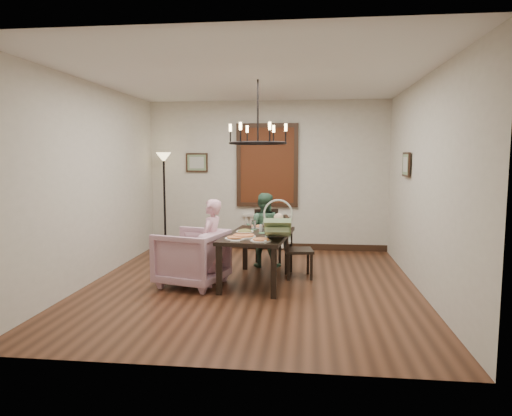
% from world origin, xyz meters
% --- Properties ---
extents(room_shell, '(4.51, 5.00, 2.81)m').
position_xyz_m(room_shell, '(0.00, 0.37, 1.40)').
color(room_shell, brown).
rests_on(room_shell, ground).
extents(dining_table, '(0.99, 1.56, 0.69)m').
position_xyz_m(dining_table, '(0.08, 0.16, 0.61)').
color(dining_table, black).
rests_on(dining_table, room_shell).
extents(chair_far, '(0.49, 0.49, 0.90)m').
position_xyz_m(chair_far, '(0.13, 1.25, 0.45)').
color(chair_far, black).
rests_on(chair_far, room_shell).
extents(chair_right, '(0.46, 0.46, 0.91)m').
position_xyz_m(chair_right, '(0.64, 0.49, 0.46)').
color(chair_right, black).
rests_on(chair_right, room_shell).
extents(armchair, '(1.04, 1.02, 0.77)m').
position_xyz_m(armchair, '(-0.81, -0.08, 0.39)').
color(armchair, '#C798AD').
rests_on(armchair, room_shell).
extents(elderly_woman, '(0.31, 0.40, 0.99)m').
position_xyz_m(elderly_woman, '(-0.53, -0.08, 0.49)').
color(elderly_woman, '#EBA6BA').
rests_on(elderly_woman, room_shell).
extents(seated_man, '(0.52, 0.42, 0.99)m').
position_xyz_m(seated_man, '(0.07, 1.10, 0.49)').
color(seated_man, '#3C654B').
rests_on(seated_man, room_shell).
extents(baby_bouncer, '(0.43, 0.57, 0.36)m').
position_xyz_m(baby_bouncer, '(0.39, -0.28, 0.87)').
color(baby_bouncer, '#A5CC8D').
rests_on(baby_bouncer, dining_table).
extents(salad_bowl, '(0.29, 0.29, 0.07)m').
position_xyz_m(salad_bowl, '(-0.09, 0.03, 0.73)').
color(salad_bowl, white).
rests_on(salad_bowl, dining_table).
extents(pizza_platter, '(0.32, 0.32, 0.04)m').
position_xyz_m(pizza_platter, '(-0.08, -0.15, 0.71)').
color(pizza_platter, tan).
rests_on(pizza_platter, dining_table).
extents(drinking_glass, '(0.08, 0.08, 0.16)m').
position_xyz_m(drinking_glass, '(0.17, 0.29, 0.77)').
color(drinking_glass, silver).
rests_on(drinking_glass, dining_table).
extents(window_blinds, '(1.00, 0.03, 1.40)m').
position_xyz_m(window_blinds, '(0.00, 2.46, 1.60)').
color(window_blinds, '#561C11').
rests_on(window_blinds, room_shell).
extents(radiator, '(0.92, 0.12, 0.62)m').
position_xyz_m(radiator, '(0.00, 2.48, 0.35)').
color(radiator, silver).
rests_on(radiator, room_shell).
extents(picture_back, '(0.42, 0.03, 0.36)m').
position_xyz_m(picture_back, '(-1.35, 2.47, 1.65)').
color(picture_back, black).
rests_on(picture_back, room_shell).
extents(picture_right, '(0.03, 0.42, 0.36)m').
position_xyz_m(picture_right, '(2.21, 0.90, 1.65)').
color(picture_right, black).
rests_on(picture_right, room_shell).
extents(floor_lamp, '(0.30, 0.30, 1.80)m').
position_xyz_m(floor_lamp, '(-1.90, 2.15, 0.90)').
color(floor_lamp, black).
rests_on(floor_lamp, room_shell).
extents(chandelier, '(0.80, 0.80, 0.04)m').
position_xyz_m(chandelier, '(0.08, 0.16, 1.95)').
color(chandelier, black).
rests_on(chandelier, room_shell).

